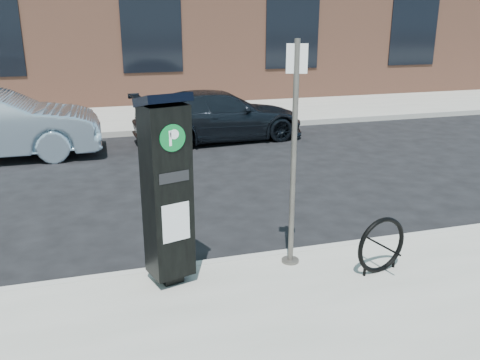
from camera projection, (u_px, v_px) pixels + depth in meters
name	position (u px, v px, depth m)	size (l,w,h in m)	color
ground	(276.00, 263.00, 6.60)	(120.00, 120.00, 0.00)	black
sidewalk_far	(149.00, 98.00, 19.36)	(60.00, 12.00, 0.15)	gray
curb_near	(276.00, 258.00, 6.56)	(60.00, 0.12, 0.16)	#9E9B93
curb_far	(174.00, 130.00, 13.90)	(60.00, 0.12, 0.16)	#9E9B93
parking_kiosk	(167.00, 189.00, 5.51)	(0.60, 0.56, 2.18)	black
sign_pole	(294.00, 158.00, 5.89)	(0.23, 0.21, 2.68)	#5A554F
bike_rack	(381.00, 245.00, 5.96)	(0.69, 0.20, 0.70)	black
car_dark	(219.00, 116.00, 12.99)	(1.78, 4.37, 1.27)	black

